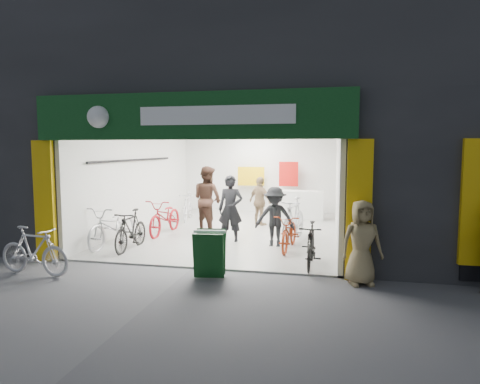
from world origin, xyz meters
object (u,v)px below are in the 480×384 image
(bike_left_front, at_px, (113,226))
(sandwich_board, at_px, (210,253))
(pedestrian_near, at_px, (362,243))
(parked_bike, at_px, (34,251))
(bike_right_front, at_px, (311,245))

(bike_left_front, xyz_separation_m, sandwich_board, (3.04, -1.94, -0.04))
(pedestrian_near, bearing_deg, parked_bike, 169.57)
(bike_left_front, height_order, bike_right_front, bike_left_front)
(bike_left_front, height_order, pedestrian_near, pedestrian_near)
(pedestrian_near, height_order, sandwich_board, pedestrian_near)
(bike_left_front, height_order, sandwich_board, bike_left_front)
(parked_bike, bearing_deg, sandwich_board, -74.55)
(parked_bike, height_order, sandwich_board, parked_bike)
(bike_left_front, height_order, parked_bike, bike_left_front)
(parked_bike, xyz_separation_m, pedestrian_near, (6.10, 0.74, 0.28))
(bike_left_front, xyz_separation_m, bike_right_front, (4.87, -0.84, -0.06))
(bike_left_front, distance_m, sandwich_board, 3.61)
(bike_right_front, xyz_separation_m, parked_bike, (-5.17, -1.64, 0.01))
(parked_bike, bearing_deg, bike_left_front, -0.65)
(bike_right_front, distance_m, parked_bike, 5.42)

